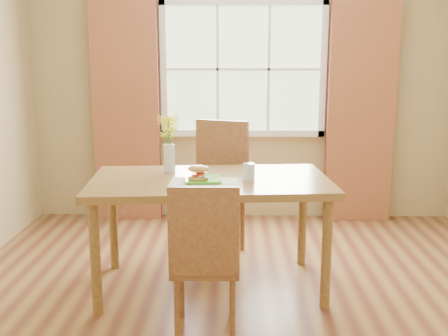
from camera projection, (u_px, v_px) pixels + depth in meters
name	position (u px, v px, depth m)	size (l,w,h in m)	color
room	(247.00, 99.00, 3.33)	(4.24, 3.84, 2.74)	brown
window	(243.00, 69.00, 5.13)	(1.62, 0.06, 1.32)	#B5DDA7
curtain_left	(126.00, 111.00, 5.14)	(0.65, 0.08, 2.20)	maroon
curtain_right	(361.00, 111.00, 5.10)	(0.65, 0.08, 2.20)	maroon
dining_table	(210.00, 190.00, 3.62)	(1.70, 1.04, 0.80)	olive
chair_near	(205.00, 254.00, 2.98)	(0.39, 0.39, 0.94)	brown
chair_far	(218.00, 181.00, 4.34)	(0.59, 0.59, 1.10)	brown
placemat	(204.00, 183.00, 3.45)	(0.45, 0.33, 0.01)	#BABFA2
plate	(203.00, 180.00, 3.50)	(0.24, 0.24, 0.01)	#61DA36
croissant_sandwich	(198.00, 173.00, 3.43)	(0.15, 0.11, 0.11)	#E09E4C
water_glass	(249.00, 172.00, 3.53)	(0.08, 0.08, 0.12)	silver
flower_vase	(169.00, 136.00, 3.75)	(0.17, 0.17, 0.42)	silver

